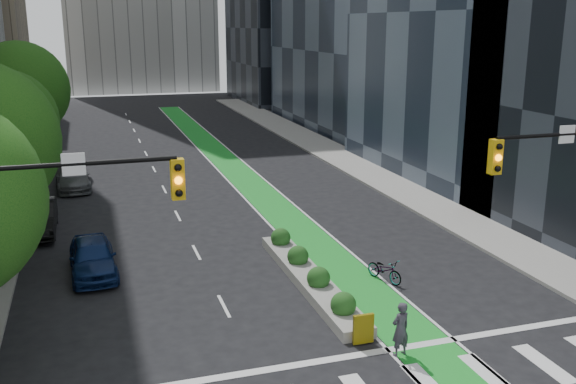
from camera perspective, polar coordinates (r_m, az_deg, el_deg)
ground at (r=19.65m, az=5.55°, el=-16.19°), size 160.00×160.00×0.00m
sidewalk_left at (r=41.96m, az=-23.81°, el=-0.32°), size 3.60×90.00×0.15m
sidewalk_right at (r=45.62m, az=7.01°, el=1.98°), size 3.60×90.00×0.15m
bike_lane_paint at (r=47.56m, az=-5.23°, el=2.47°), size 2.20×70.00×0.01m
tree_midfar at (r=38.03m, az=-23.82°, el=5.75°), size 5.60×5.60×7.76m
tree_far at (r=47.83m, az=-22.73°, el=8.37°), size 6.60×6.60×9.00m
signal_left at (r=16.87m, az=-23.14°, el=-4.79°), size 6.14×0.51×7.20m
median_planter at (r=25.75m, az=1.92°, el=-7.40°), size 1.20×10.26×1.10m
bicycle at (r=26.29m, az=8.59°, el=-6.85°), size 1.23×1.90×0.94m
cyclist at (r=20.62m, az=9.96°, el=-11.92°), size 0.74×0.57×1.79m
parked_car_left_near at (r=27.72m, az=-16.98°, el=-5.55°), size 2.00×4.59×1.54m
parked_car_left_mid at (r=33.95m, az=-21.39°, el=-2.14°), size 1.71×4.91×1.62m
parked_car_left_far at (r=42.40m, az=-18.62°, el=1.20°), size 2.34×5.00×1.41m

